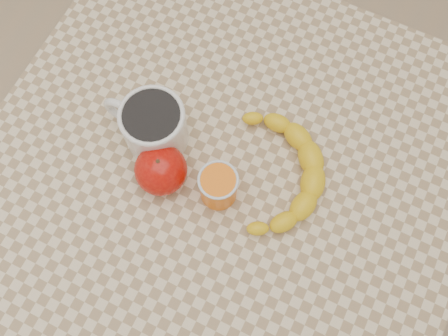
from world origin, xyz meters
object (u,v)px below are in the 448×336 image
at_px(apple, 161,170).
at_px(banana, 279,174).
at_px(coffee_mug, 153,124).
at_px(orange_juice_glass, 218,186).
at_px(table, 224,188).

relative_size(apple, banana, 0.38).
distance_m(coffee_mug, orange_juice_glass, 0.15).
bearing_deg(orange_juice_glass, table, 102.51).
bearing_deg(table, coffee_mug, 176.67).
height_order(coffee_mug, orange_juice_glass, coffee_mug).
height_order(coffee_mug, apple, coffee_mug).
height_order(table, banana, banana).
height_order(coffee_mug, banana, coffee_mug).
xyz_separation_m(coffee_mug, apple, (0.05, -0.06, -0.01)).
height_order(apple, banana, apple).
bearing_deg(apple, orange_juice_glass, 9.37).
relative_size(orange_juice_glass, banana, 0.25).
relative_size(coffee_mug, banana, 0.50).
relative_size(table, coffee_mug, 5.52).
bearing_deg(apple, banana, 25.99).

